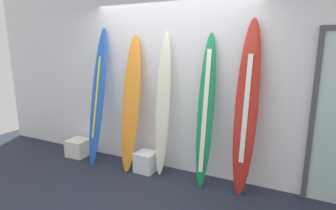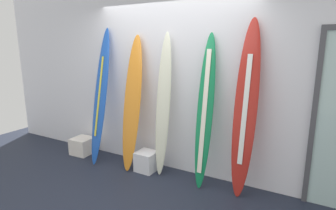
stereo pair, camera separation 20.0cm
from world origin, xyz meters
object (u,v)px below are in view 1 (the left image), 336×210
object	(u,v)px
surfboard_ivory	(163,105)
surfboard_crimson	(246,110)
surfboard_cobalt	(98,97)
surfboard_sunset	(131,105)
surfboard_emerald	(206,111)
display_block_left	(146,162)
display_block_center	(79,148)

from	to	relation	value
surfboard_ivory	surfboard_crimson	bearing A→B (deg)	-0.77
surfboard_cobalt	surfboard_sunset	xyz separation A→B (m)	(0.60, 0.03, -0.07)
surfboard_ivory	surfboard_emerald	distance (m)	0.66
surfboard_cobalt	surfboard_emerald	xyz separation A→B (m)	(1.77, 0.07, -0.06)
surfboard_cobalt	display_block_left	xyz separation A→B (m)	(0.86, 0.02, -0.94)
surfboard_cobalt	surfboard_ivory	bearing A→B (deg)	5.06
surfboard_cobalt	surfboard_crimson	world-z (taller)	surfboard_crimson
surfboard_ivory	surfboard_emerald	xyz separation A→B (m)	(0.66, -0.03, -0.01)
surfboard_sunset	surfboard_crimson	bearing A→B (deg)	1.68
surfboard_cobalt	surfboard_crimson	size ratio (longest dim) A/B	0.98
surfboard_emerald	display_block_left	world-z (taller)	surfboard_emerald
surfboard_cobalt	surfboard_emerald	size ratio (longest dim) A/B	1.05
surfboard_sunset	surfboard_ivory	bearing A→B (deg)	7.34
display_block_center	display_block_left	bearing A→B (deg)	-0.24
surfboard_sunset	surfboard_emerald	bearing A→B (deg)	1.90
surfboard_emerald	surfboard_cobalt	bearing A→B (deg)	-177.69
surfboard_ivory	surfboard_cobalt	bearing A→B (deg)	-174.94
display_block_center	surfboard_cobalt	bearing A→B (deg)	-2.64
display_block_left	display_block_center	size ratio (longest dim) A/B	0.85
surfboard_emerald	display_block_center	size ratio (longest dim) A/B	5.86
surfboard_cobalt	surfboard_crimson	xyz separation A→B (m)	(2.29, 0.08, 0.01)
surfboard_emerald	display_block_left	bearing A→B (deg)	-176.64
surfboard_cobalt	display_block_left	distance (m)	1.27
surfboard_crimson	surfboard_sunset	bearing A→B (deg)	-178.32
surfboard_ivory	surfboard_crimson	xyz separation A→B (m)	(1.18, -0.02, 0.06)
surfboard_sunset	surfboard_crimson	world-z (taller)	surfboard_crimson
surfboard_cobalt	surfboard_sunset	bearing A→B (deg)	3.11
surfboard_emerald	surfboard_crimson	bearing A→B (deg)	1.20
surfboard_sunset	display_block_left	bearing A→B (deg)	-3.32
surfboard_emerald	display_block_left	xyz separation A→B (m)	(-0.91, -0.05, -0.88)
surfboard_cobalt	display_block_center	world-z (taller)	surfboard_cobalt
surfboard_sunset	display_block_center	size ratio (longest dim) A/B	5.84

